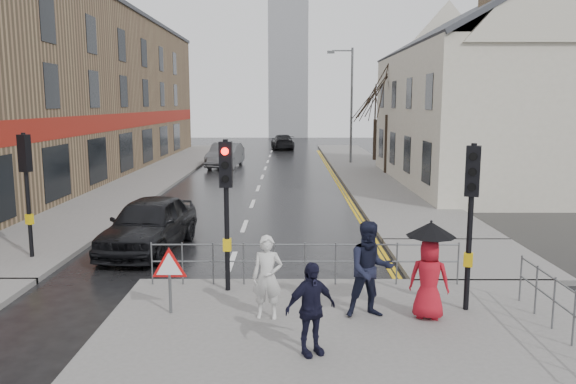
{
  "coord_description": "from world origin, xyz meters",
  "views": [
    {
      "loc": [
        1.58,
        -11.97,
        4.3
      ],
      "look_at": [
        1.55,
        3.81,
        1.81
      ],
      "focal_mm": 35.0,
      "sensor_mm": 36.0,
      "label": 1
    }
  ],
  "objects_px": {
    "pedestrian_b": "(370,269)",
    "pedestrian_d": "(311,309)",
    "car_parked": "(149,224)",
    "car_mid": "(225,155)",
    "pedestrian_a": "(267,277)",
    "pedestrian_with_umbrella": "(430,264)"
  },
  "relations": [
    {
      "from": "car_parked",
      "to": "car_mid",
      "type": "height_order",
      "value": "car_mid"
    },
    {
      "from": "pedestrian_b",
      "to": "pedestrian_with_umbrella",
      "type": "bearing_deg",
      "value": -12.14
    },
    {
      "from": "pedestrian_a",
      "to": "pedestrian_d",
      "type": "bearing_deg",
      "value": -57.49
    },
    {
      "from": "pedestrian_a",
      "to": "pedestrian_d",
      "type": "relative_size",
      "value": 1.04
    },
    {
      "from": "pedestrian_a",
      "to": "car_mid",
      "type": "height_order",
      "value": "pedestrian_a"
    },
    {
      "from": "pedestrian_with_umbrella",
      "to": "pedestrian_d",
      "type": "distance_m",
      "value": 2.87
    },
    {
      "from": "pedestrian_with_umbrella",
      "to": "car_parked",
      "type": "bearing_deg",
      "value": 140.5
    },
    {
      "from": "pedestrian_d",
      "to": "car_mid",
      "type": "bearing_deg",
      "value": 71.75
    },
    {
      "from": "car_mid",
      "to": "pedestrian_with_umbrella",
      "type": "bearing_deg",
      "value": -69.84
    },
    {
      "from": "car_parked",
      "to": "pedestrian_with_umbrella",
      "type": "bearing_deg",
      "value": -33.06
    },
    {
      "from": "pedestrian_a",
      "to": "car_parked",
      "type": "distance_m",
      "value": 6.74
    },
    {
      "from": "pedestrian_d",
      "to": "pedestrian_b",
      "type": "bearing_deg",
      "value": 26.63
    },
    {
      "from": "pedestrian_a",
      "to": "pedestrian_b",
      "type": "height_order",
      "value": "pedestrian_b"
    },
    {
      "from": "car_parked",
      "to": "car_mid",
      "type": "relative_size",
      "value": 0.93
    },
    {
      "from": "car_parked",
      "to": "pedestrian_a",
      "type": "bearing_deg",
      "value": -50.29
    },
    {
      "from": "pedestrian_b",
      "to": "car_parked",
      "type": "distance_m",
      "value": 7.97
    },
    {
      "from": "pedestrian_a",
      "to": "pedestrian_d",
      "type": "distance_m",
      "value": 1.79
    },
    {
      "from": "pedestrian_with_umbrella",
      "to": "car_parked",
      "type": "xyz_separation_m",
      "value": [
        -6.84,
        5.64,
        -0.42
      ]
    },
    {
      "from": "pedestrian_d",
      "to": "car_parked",
      "type": "height_order",
      "value": "pedestrian_d"
    },
    {
      "from": "pedestrian_b",
      "to": "car_mid",
      "type": "bearing_deg",
      "value": 94.55
    },
    {
      "from": "pedestrian_b",
      "to": "pedestrian_with_umbrella",
      "type": "xyz_separation_m",
      "value": [
        1.13,
        -0.09,
        0.13
      ]
    },
    {
      "from": "pedestrian_b",
      "to": "pedestrian_d",
      "type": "bearing_deg",
      "value": -133.59
    }
  ]
}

